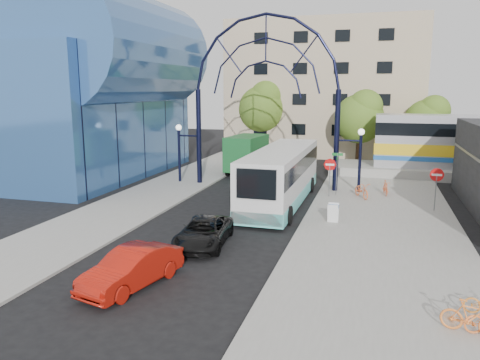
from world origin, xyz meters
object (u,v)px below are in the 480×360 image
(gateway_arch, at_px, (266,66))
(green_truck, at_px, (250,154))
(do_not_enter_sign, at_px, (437,179))
(bike_near_a, at_px, (362,190))
(red_sedan, at_px, (132,268))
(city_bus, at_px, (281,175))
(tree_north_a, at_px, (361,116))
(street_name_sign, at_px, (337,165))
(stop_sign, at_px, (330,168))
(tree_north_b, at_px, (264,106))
(black_suv, at_px, (204,232))
(tree_north_c, at_px, (429,119))
(bike_near_b, at_px, (386,188))
(bike_far_b, at_px, (471,318))
(sandwich_board, at_px, (333,211))

(gateway_arch, xyz_separation_m, green_truck, (-2.53, 5.45, -6.94))
(gateway_arch, bearing_deg, do_not_enter_sign, -19.99)
(green_truck, bearing_deg, bike_near_a, -32.12)
(red_sedan, bearing_deg, city_bus, 92.81)
(do_not_enter_sign, xyz_separation_m, tree_north_a, (-4.88, 15.93, 2.63))
(do_not_enter_sign, bearing_deg, street_name_sign, 155.84)
(tree_north_a, bearing_deg, city_bus, -104.04)
(tree_north_a, bearing_deg, stop_sign, -95.42)
(tree_north_a, relative_size, tree_north_b, 0.88)
(city_bus, height_order, black_suv, city_bus)
(tree_north_a, xyz_separation_m, tree_north_c, (6.00, 2.00, -0.33))
(gateway_arch, xyz_separation_m, black_suv, (0.26, -13.12, -7.94))
(bike_near_a, bearing_deg, bike_near_b, 15.93)
(green_truck, relative_size, black_suv, 1.48)
(gateway_arch, distance_m, do_not_enter_sign, 13.43)
(street_name_sign, distance_m, bike_near_a, 2.28)
(red_sedan, xyz_separation_m, bike_far_b, (11.06, -0.47, -0.08))
(city_bus, relative_size, green_truck, 1.88)
(green_truck, distance_m, red_sedan, 23.64)
(do_not_enter_sign, xyz_separation_m, street_name_sign, (-5.80, 2.60, 0.15))
(stop_sign, distance_m, city_bus, 3.55)
(green_truck, distance_m, bike_near_a, 11.90)
(black_suv, relative_size, bike_near_a, 2.35)
(sandwich_board, height_order, tree_north_b, tree_north_b)
(do_not_enter_sign, height_order, red_sedan, do_not_enter_sign)
(gateway_arch, height_order, street_name_sign, gateway_arch)
(green_truck, bearing_deg, tree_north_b, 102.90)
(city_bus, bearing_deg, street_name_sign, 42.83)
(tree_north_a, bearing_deg, bike_far_b, -81.95)
(street_name_sign, xyz_separation_m, green_truck, (-7.73, 6.85, -0.51))
(tree_north_c, distance_m, city_bus, 20.93)
(do_not_enter_sign, xyz_separation_m, bike_far_b, (-0.57, -14.56, -1.35))
(city_bus, relative_size, bike_near_b, 8.00)
(street_name_sign, distance_m, tree_north_a, 13.59)
(green_truck, relative_size, bike_near_b, 4.26)
(green_truck, xyz_separation_m, bike_far_b, (12.96, -24.01, -1.00))
(green_truck, distance_m, bike_near_b, 12.42)
(tree_north_b, relative_size, black_suv, 1.79)
(do_not_enter_sign, distance_m, city_bus, 8.93)
(stop_sign, xyz_separation_m, city_bus, (-2.73, -2.26, -0.21))
(tree_north_b, bearing_deg, city_bus, -73.57)
(street_name_sign, xyz_separation_m, sandwich_board, (0.40, -6.62, -1.39))
(street_name_sign, height_order, tree_north_a, tree_north_a)
(red_sedan, bearing_deg, street_name_sign, 84.62)
(sandwich_board, bearing_deg, tree_north_a, 88.50)
(bike_far_b, bearing_deg, tree_north_c, 12.12)
(black_suv, xyz_separation_m, bike_near_a, (6.59, 11.32, -0.00))
(black_suv, relative_size, bike_near_b, 2.87)
(tree_north_b, xyz_separation_m, bike_far_b, (14.31, -34.49, -4.64))
(sandwich_board, relative_size, bike_far_b, 0.59)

